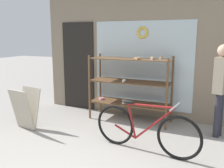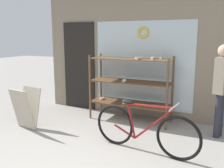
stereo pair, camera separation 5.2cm
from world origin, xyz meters
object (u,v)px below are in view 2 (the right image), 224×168
at_px(bicycle, 144,129).
at_px(pedestrian, 222,84).
at_px(sandwich_board, 26,108).
at_px(display_case, 130,83).

bearing_deg(bicycle, pedestrian, 53.96).
relative_size(sandwich_board, pedestrian, 0.48).
xyz_separation_m(bicycle, pedestrian, (1.03, 1.13, 0.61)).
height_order(bicycle, sandwich_board, bicycle).
bearing_deg(sandwich_board, pedestrian, 26.63).
relative_size(display_case, sandwich_board, 2.16).
height_order(display_case, bicycle, display_case).
bearing_deg(sandwich_board, bicycle, 8.43).
height_order(display_case, pedestrian, pedestrian).
bearing_deg(bicycle, sandwich_board, -173.41).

